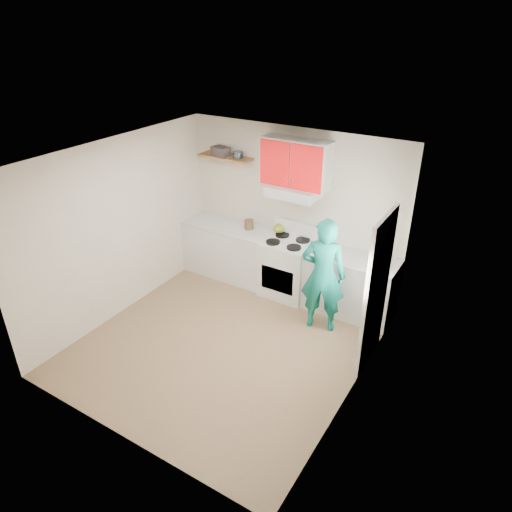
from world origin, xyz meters
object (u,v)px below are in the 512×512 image
Objects in this scene: tin at (238,155)px; person at (323,275)px; kettle at (279,228)px; crock at (249,225)px; stove at (287,268)px.

tin is 2.36m from person.
kettle is 0.51m from crock.
kettle is 1.36m from person.
tin is 0.90× the size of crock.
stove is 4.98× the size of kettle.
crock is at bearing -35.78° from person.
crock is at bearing -22.21° from tin.
crock is (-0.49, -0.12, -0.01)m from kettle.
crock is 0.10× the size of person.
tin is at bearing -166.84° from kettle.
person is (1.61, -0.64, -0.14)m from crock.
tin is 1.32m from kettle.
kettle is (-0.28, 0.22, 0.54)m from stove.
person is at bearing -22.37° from kettle.
stove is 1.93m from tin.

